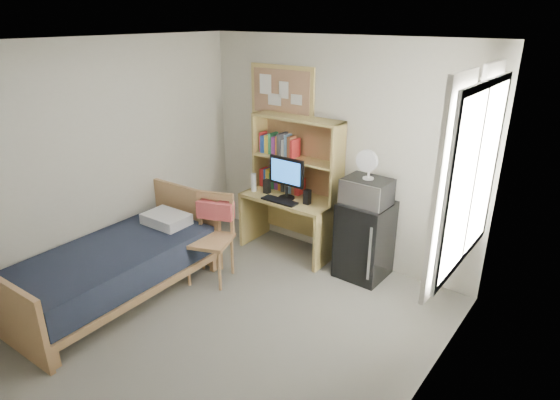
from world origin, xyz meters
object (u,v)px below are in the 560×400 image
Objects in this scene: speaker_right at (307,197)px; bulletin_board at (282,92)px; desk at (289,224)px; speaker_left at (267,186)px; mini_fridge at (364,239)px; microwave at (367,191)px; monitor at (287,178)px; bed at (115,273)px; desk_fan at (369,166)px; desk_chair at (209,240)px.

bulletin_board is at bearing 150.85° from speaker_right.
speaker_left is (-0.30, -0.06, 0.45)m from desk.
speaker_right is (0.64, -0.35, -1.11)m from bulletin_board.
mini_fridge is 1.82× the size of microwave.
monitor is (0.34, -0.35, -0.94)m from bulletin_board.
bed is 2.04m from speaker_left.
monitor is 0.34m from speaker_right.
desk is at bearing -178.71° from desk_fan.
monitor reaches higher than bed.
microwave is (0.73, 0.07, 0.22)m from speaker_right.
microwave is at bearing -11.76° from bulletin_board.
desk is at bearing 11.31° from speaker_left.
monitor is 1.04× the size of microwave.
desk_fan reaches higher than bed.
monitor is 2.91× the size of speaker_right.
microwave is (1.85, 1.97, 0.74)m from bed.
bulletin_board reaches higher than desk_chair.
speaker_left is (0.52, 1.90, 0.53)m from bed.
desk is 1.40m from desk_fan.
microwave is 0.29m from desk_fan.
speaker_left is at bearing -176.16° from desk_fan.
speaker_left reaches higher than mini_fridge.
bulletin_board is at bearing 138.81° from desk.
desk reaches higher than bed.
desk is 1.15m from desk_chair.
speaker_left is 1.35m from microwave.
desk_fan is (0.00, 0.00, 0.29)m from microwave.
desk is 3.95× the size of desk_fan.
speaker_right is at bearing -0.00° from monitor.
bulletin_board is 5.39× the size of speaker_right.
bulletin_board reaches higher than microwave.
speaker_right is 0.36× the size of microwave.
bulletin_board is 1.85× the size of monitor.
desk_chair is 1.18m from monitor.
desk_fan is at bearing 0.00° from microwave.
bed is (-0.48, -2.25, -1.64)m from bulletin_board.
bed is 2.18m from monitor.
desk_chair is 1.90m from desk_fan.
bed is at bearing -132.48° from microwave.
desk_chair reaches higher than speaker_right.
desk_fan is (1.03, 0.01, 0.95)m from desk.
bulletin_board is 1.06m from monitor.
desk is 1.23m from microwave.
mini_fridge is 5.02× the size of speaker_left.
bulletin_board is 1.06× the size of mini_fridge.
speaker_right is at bearing -173.95° from desk_fan.
monitor reaches higher than desk_chair.
desk_fan is (1.03, 0.07, 0.34)m from monitor.
bed is 2.27m from speaker_right.
monitor is at bearing 53.81° from desk_chair.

